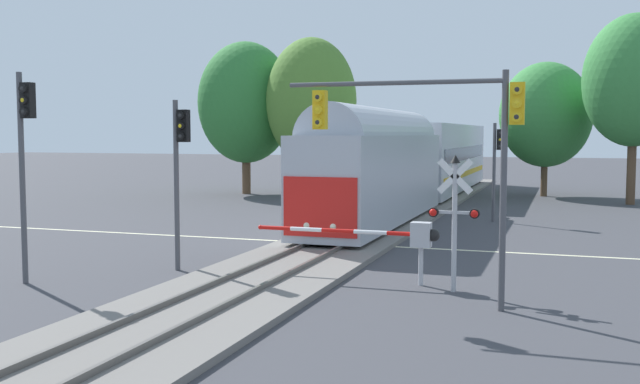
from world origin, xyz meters
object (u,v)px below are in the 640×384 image
at_px(commuter_train, 419,159).
at_px(traffic_signal_near_right, 437,128).
at_px(traffic_signal_near_left, 24,143).
at_px(oak_far_right, 634,81).
at_px(traffic_signal_median, 180,157).
at_px(elm_centre_background, 546,115).
at_px(crossing_signal_mast, 454,208).
at_px(traffic_signal_far_side, 497,156).
at_px(pine_left_background, 246,103).
at_px(oak_behind_train, 311,101).
at_px(crossing_gate_near, 401,236).

xyz_separation_m(commuter_train, traffic_signal_near_right, (5.26, -24.74, 1.64)).
xyz_separation_m(traffic_signal_near_left, oak_far_right, (18.24, 30.95, 3.44)).
xyz_separation_m(traffic_signal_median, elm_centre_background, (9.95, 32.14, 1.99)).
bearing_deg(crossing_signal_mast, traffic_signal_near_right, -95.94).
distance_m(traffic_signal_far_side, traffic_signal_near_left, 22.50).
xyz_separation_m(traffic_signal_far_side, elm_centre_background, (1.75, 15.93, 2.34)).
bearing_deg(crossing_signal_mast, elm_centre_background, 87.57).
relative_size(oak_far_right, pine_left_background, 1.07).
bearing_deg(commuter_train, crossing_signal_mast, -76.63).
height_order(crossing_signal_mast, oak_behind_train, oak_behind_train).
xyz_separation_m(crossing_gate_near, pine_left_background, (-17.25, 27.31, 5.09)).
relative_size(commuter_train, traffic_signal_far_side, 8.16).
relative_size(traffic_signal_near_right, traffic_signal_far_side, 1.23).
height_order(commuter_train, oak_behind_train, oak_behind_train).
relative_size(elm_centre_background, oak_far_right, 0.80).
relative_size(crossing_gate_near, oak_behind_train, 0.52).
distance_m(oak_behind_train, oak_far_right, 20.11).
relative_size(traffic_signal_near_right, oak_behind_train, 0.55).
height_order(traffic_signal_near_left, oak_far_right, oak_far_right).
relative_size(traffic_signal_far_side, oak_behind_train, 0.45).
distance_m(crossing_signal_mast, traffic_signal_near_right, 2.81).
relative_size(traffic_signal_median, oak_far_right, 0.46).
xyz_separation_m(oak_behind_train, elm_centre_background, (14.86, 5.84, -0.87)).
bearing_deg(pine_left_background, crossing_gate_near, -57.72).
bearing_deg(crossing_gate_near, crossing_signal_mast, -19.66).
xyz_separation_m(traffic_signal_far_side, oak_far_right, (6.91, 11.53, 4.24)).
xyz_separation_m(traffic_signal_near_right, traffic_signal_near_left, (-11.51, -1.03, -0.40)).
height_order(crossing_signal_mast, pine_left_background, pine_left_background).
relative_size(traffic_signal_near_right, traffic_signal_median, 1.11).
xyz_separation_m(crossing_signal_mast, pine_left_background, (-18.83, 27.87, 4.19)).
relative_size(crossing_gate_near, traffic_signal_far_side, 1.15).
xyz_separation_m(commuter_train, oak_far_right, (12.00, 5.19, 4.68)).
distance_m(crossing_signal_mast, traffic_signal_near_left, 12.16).
bearing_deg(crossing_signal_mast, oak_far_right, 76.90).
xyz_separation_m(traffic_signal_near_left, oak_behind_train, (-1.79, 29.50, 2.42)).
height_order(crossing_gate_near, oak_far_right, oak_far_right).
distance_m(traffic_signal_near_left, traffic_signal_median, 4.50).
bearing_deg(oak_behind_train, traffic_signal_near_right, -64.97).
xyz_separation_m(crossing_gate_near, traffic_signal_median, (-6.98, -0.20, 2.19)).
bearing_deg(oak_behind_train, elm_centre_background, 21.47).
bearing_deg(crossing_signal_mast, oak_behind_train, 116.82).
bearing_deg(traffic_signal_far_side, oak_far_right, 59.05).
xyz_separation_m(traffic_signal_near_right, oak_behind_train, (-13.29, 28.47, 2.02)).
height_order(crossing_gate_near, traffic_signal_far_side, traffic_signal_far_side).
bearing_deg(traffic_signal_far_side, crossing_gate_near, -94.33).
xyz_separation_m(commuter_train, traffic_signal_median, (-3.11, -22.56, 0.79)).
bearing_deg(pine_left_background, elm_centre_background, 12.93).
bearing_deg(traffic_signal_near_left, oak_behind_train, 93.46).
relative_size(traffic_signal_near_left, elm_centre_background, 0.66).
bearing_deg(crossing_gate_near, traffic_signal_near_right, -59.52).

